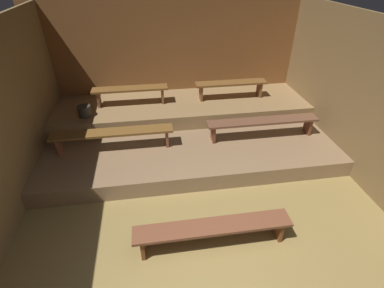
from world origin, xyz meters
name	(u,v)px	position (x,y,z in m)	size (l,w,h in m)	color
ground	(194,170)	(0.00, 2.42, -0.04)	(6.46, 5.65, 0.08)	olive
wall_back	(178,60)	(0.00, 4.88, 1.35)	(6.46, 0.06, 2.69)	brown
wall_left	(11,116)	(-2.86, 2.42, 1.35)	(0.06, 5.65, 2.69)	brown
wall_right	(351,94)	(2.86, 2.42, 1.35)	(0.06, 5.65, 2.69)	brown
platform_lower	(187,137)	(0.00, 3.30, 0.16)	(5.66, 3.09, 0.31)	#816447
platform_middle	(182,108)	(0.00, 4.09, 0.47)	(5.66, 1.51, 0.31)	olive
bench_floor_center	(213,229)	(-0.01, 0.67, 0.32)	(2.16, 0.30, 0.39)	brown
bench_lower_left	(113,134)	(-1.46, 2.86, 0.64)	(2.24, 0.30, 0.39)	brown
bench_lower_right	(263,123)	(1.46, 2.86, 0.64)	(2.24, 0.30, 0.39)	brown
bench_middle_left	(130,91)	(-1.14, 4.15, 0.94)	(1.63, 0.30, 0.39)	brown
bench_middle_right	(231,85)	(1.14, 4.15, 0.94)	(1.63, 0.30, 0.39)	brown
pail_middle	(85,111)	(-2.08, 3.70, 0.74)	(0.26, 0.26, 0.23)	#332D28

